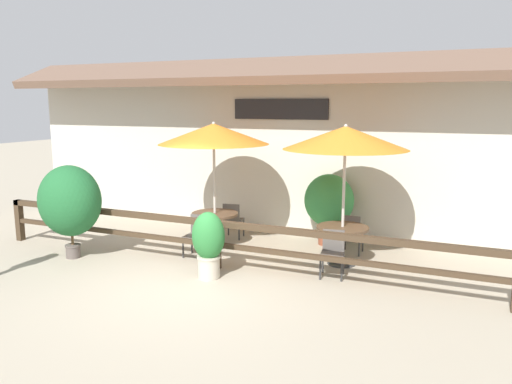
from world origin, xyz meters
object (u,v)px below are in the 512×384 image
at_px(chair_near_wallside, 233,219).
at_px(chair_middle_streetside, 333,251).
at_px(potted_plant_corner_fern, 70,201).
at_px(chair_middle_wallside, 352,232).
at_px(dining_table_middle, 342,234).
at_px(patio_umbrella_middle, 345,138).
at_px(potted_plant_broad_leaf, 208,242).
at_px(patio_umbrella_near, 214,134).
at_px(chair_near_streetside, 197,233).
at_px(dining_table_near, 215,220).
at_px(potted_plant_small_flowering, 329,202).

distance_m(chair_near_wallside, chair_middle_streetside, 3.24).
bearing_deg(potted_plant_corner_fern, chair_middle_wallside, 25.89).
distance_m(chair_middle_streetside, potted_plant_corner_fern, 5.34).
relative_size(chair_near_wallside, dining_table_middle, 0.83).
height_order(patio_umbrella_middle, chair_middle_wallside, patio_umbrella_middle).
xyz_separation_m(chair_middle_wallside, potted_plant_broad_leaf, (-2.05, -2.49, 0.20)).
bearing_deg(patio_umbrella_near, chair_near_streetside, -92.09).
bearing_deg(patio_umbrella_middle, dining_table_near, 177.79).
relative_size(patio_umbrella_near, chair_near_streetside, 3.25).
xyz_separation_m(dining_table_middle, chair_middle_wallside, (0.02, 0.75, -0.14)).
distance_m(chair_middle_streetside, chair_middle_wallside, 1.50).
xyz_separation_m(patio_umbrella_near, chair_near_wallside, (0.07, 0.75, -2.02)).
xyz_separation_m(chair_middle_wallside, potted_plant_small_flowering, (-0.64, 0.52, 0.50)).
relative_size(chair_near_streetside, potted_plant_broad_leaf, 0.69).
bearing_deg(dining_table_near, chair_near_streetside, -92.09).
xyz_separation_m(chair_middle_streetside, chair_middle_wallside, (0.02, 1.50, 0.00)).
bearing_deg(dining_table_middle, chair_near_wallside, 162.97).
bearing_deg(chair_near_wallside, dining_table_near, 75.79).
bearing_deg(dining_table_near, chair_middle_streetside, -16.63).
bearing_deg(potted_plant_corner_fern, patio_umbrella_near, 39.35).
bearing_deg(chair_middle_wallside, chair_near_streetside, 25.55).
xyz_separation_m(patio_umbrella_near, chair_middle_streetside, (2.89, -0.86, -2.02)).
height_order(chair_near_wallside, dining_table_middle, chair_near_wallside).
distance_m(chair_near_wallside, chair_middle_wallside, 2.83).
bearing_deg(patio_umbrella_middle, dining_table_middle, 0.00).
relative_size(dining_table_near, chair_near_wallside, 1.21).
xyz_separation_m(patio_umbrella_near, chair_near_streetside, (-0.03, -0.75, -2.02)).
distance_m(patio_umbrella_middle, potted_plant_small_flowering, 2.08).
height_order(chair_near_wallside, chair_middle_wallside, same).
xyz_separation_m(chair_near_streetside, chair_middle_wallside, (2.93, 1.39, 0.00)).
height_order(chair_middle_streetside, potted_plant_corner_fern, potted_plant_corner_fern).
height_order(chair_near_wallside, chair_middle_streetside, same).
height_order(dining_table_middle, potted_plant_small_flowering, potted_plant_small_flowering).
relative_size(dining_table_middle, potted_plant_corner_fern, 0.53).
relative_size(chair_near_wallside, potted_plant_small_flowering, 0.53).
bearing_deg(patio_umbrella_near, chair_near_wallside, 84.52).
bearing_deg(chair_middle_wallside, chair_near_wallside, -2.02).
bearing_deg(chair_middle_wallside, dining_table_middle, 88.56).
relative_size(patio_umbrella_middle, dining_table_middle, 2.68).
bearing_deg(chair_middle_wallside, dining_table_near, 12.63).
xyz_separation_m(patio_umbrella_middle, dining_table_middle, (0.00, 0.00, -1.88)).
bearing_deg(chair_near_wallside, potted_plant_broad_leaf, 97.97).
relative_size(chair_near_wallside, chair_middle_streetside, 1.00).
xyz_separation_m(chair_near_streetside, potted_plant_corner_fern, (-2.27, -1.14, 0.71)).
bearing_deg(potted_plant_corner_fern, potted_plant_broad_leaf, 0.69).
bearing_deg(chair_near_streetside, patio_umbrella_near, 85.66).
height_order(dining_table_near, chair_near_wallside, chair_near_wallside).
bearing_deg(potted_plant_small_flowering, chair_near_wallside, -169.39).
xyz_separation_m(dining_table_middle, potted_plant_broad_leaf, (-2.03, -1.74, 0.06)).
xyz_separation_m(chair_near_wallside, chair_middle_wallside, (2.83, -0.11, 0.00)).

